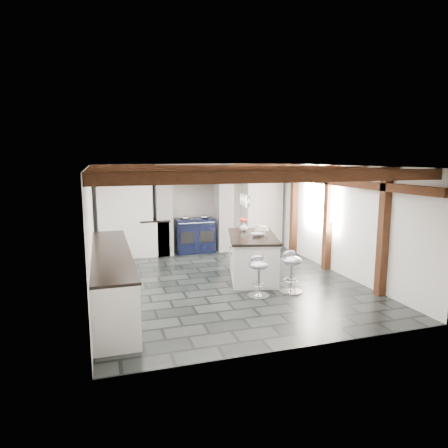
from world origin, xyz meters
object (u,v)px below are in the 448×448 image
object	(u,v)px
kitchen_island	(252,256)
bar_stool_far	(259,272)
bar_stool_near	(291,267)
range_cooker	(194,235)

from	to	relation	value
kitchen_island	bar_stool_far	world-z (taller)	kitchen_island
bar_stool_near	bar_stool_far	bearing A→B (deg)	172.87
bar_stool_far	range_cooker	bearing A→B (deg)	103.57
range_cooker	bar_stool_far	world-z (taller)	range_cooker
bar_stool_near	bar_stool_far	xyz separation A→B (m)	(-0.65, -0.03, -0.02)
bar_stool_near	kitchen_island	bearing A→B (deg)	96.17
kitchen_island	bar_stool_near	bearing A→B (deg)	-58.05
kitchen_island	bar_stool_near	size ratio (longest dim) A/B	2.55
kitchen_island	bar_stool_near	xyz separation A→B (m)	(0.32, -1.11, 0.03)
range_cooker	bar_stool_near	distance (m)	3.78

